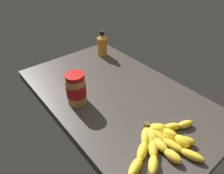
% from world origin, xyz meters
% --- Properties ---
extents(ground_plane, '(0.94, 0.57, 0.05)m').
position_xyz_m(ground_plane, '(0.00, 0.00, -0.02)').
color(ground_plane, '#38332D').
extents(banana_bunch, '(0.23, 0.34, 0.04)m').
position_xyz_m(banana_bunch, '(-0.31, 0.06, 0.02)').
color(banana_bunch, yellow).
rests_on(banana_bunch, ground_plane).
extents(peanut_butter_jar, '(0.08, 0.08, 0.14)m').
position_xyz_m(peanut_butter_jar, '(0.06, 0.17, 0.07)').
color(peanut_butter_jar, '#BF8442').
rests_on(peanut_butter_jar, ground_plane).
extents(honey_bottle, '(0.06, 0.06, 0.15)m').
position_xyz_m(honey_bottle, '(0.34, -0.17, 0.07)').
color(honey_bottle, orange).
rests_on(honey_bottle, ground_plane).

